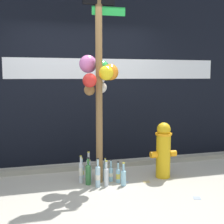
{
  "coord_description": "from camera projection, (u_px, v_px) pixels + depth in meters",
  "views": [
    {
      "loc": [
        -0.89,
        -3.7,
        1.55
      ],
      "look_at": [
        0.22,
        0.4,
        1.04
      ],
      "focal_mm": 47.28,
      "sensor_mm": 36.0,
      "label": 1
    }
  ],
  "objects": [
    {
      "name": "bottle_3",
      "position": [
        82.0,
        170.0,
        4.54
      ],
      "size": [
        0.06,
        0.06,
        0.31
      ],
      "color": "#B2DBEA",
      "rests_on": "ground_plane"
    },
    {
      "name": "bottle_10",
      "position": [
        81.0,
        171.0,
        4.3
      ],
      "size": [
        0.06,
        0.06,
        0.41
      ],
      "color": "silver",
      "rests_on": "ground_plane"
    },
    {
      "name": "bottle_8",
      "position": [
        89.0,
        168.0,
        4.44
      ],
      "size": [
        0.07,
        0.07,
        0.43
      ],
      "color": "silver",
      "rests_on": "ground_plane"
    },
    {
      "name": "ground_plane",
      "position": [
        104.0,
        192.0,
        3.96
      ],
      "size": [
        14.0,
        14.0,
        0.0
      ],
      "primitive_type": "plane",
      "color": "#ADA899"
    },
    {
      "name": "litter_2",
      "position": [
        125.0,
        182.0,
        4.34
      ],
      "size": [
        0.14,
        0.14,
        0.01
      ],
      "primitive_type": "cube",
      "rotation": [
        0.0,
        0.0,
        2.12
      ],
      "color": "#8C99B2",
      "rests_on": "ground_plane"
    },
    {
      "name": "bottle_0",
      "position": [
        98.0,
        176.0,
        4.14
      ],
      "size": [
        0.07,
        0.07,
        0.42
      ],
      "color": "#B2DBEA",
      "rests_on": "ground_plane"
    },
    {
      "name": "bottle_9",
      "position": [
        106.0,
        176.0,
        4.18
      ],
      "size": [
        0.06,
        0.06,
        0.37
      ],
      "color": "silver",
      "rests_on": "ground_plane"
    },
    {
      "name": "memorial_post",
      "position": [
        98.0,
        66.0,
        4.17
      ],
      "size": [
        0.64,
        0.57,
        2.89
      ],
      "color": "olive",
      "rests_on": "ground_plane"
    },
    {
      "name": "litter_3",
      "position": [
        197.0,
        198.0,
        3.77
      ],
      "size": [
        0.12,
        0.12,
        0.01
      ],
      "primitive_type": "cube",
      "rotation": [
        0.0,
        0.0,
        1.18
      ],
      "color": "#8C99B2",
      "rests_on": "ground_plane"
    },
    {
      "name": "bottle_7",
      "position": [
        105.0,
        171.0,
        4.41
      ],
      "size": [
        0.06,
        0.06,
        0.34
      ],
      "color": "#93CCE0",
      "rests_on": "ground_plane"
    },
    {
      "name": "bottle_6",
      "position": [
        89.0,
        173.0,
        4.33
      ],
      "size": [
        0.07,
        0.07,
        0.33
      ],
      "color": "#B2DBEA",
      "rests_on": "ground_plane"
    },
    {
      "name": "bottle_1",
      "position": [
        88.0,
        173.0,
        4.23
      ],
      "size": [
        0.08,
        0.08,
        0.4
      ],
      "color": "#337038",
      "rests_on": "ground_plane"
    },
    {
      "name": "bottle_4",
      "position": [
        124.0,
        177.0,
        4.2
      ],
      "size": [
        0.07,
        0.07,
        0.34
      ],
      "color": "#93CCE0",
      "rests_on": "ground_plane"
    },
    {
      "name": "fire_hydrant",
      "position": [
        163.0,
        150.0,
        4.52
      ],
      "size": [
        0.42,
        0.25,
        0.86
      ],
      "color": "gold",
      "rests_on": "ground_plane"
    },
    {
      "name": "bottle_2",
      "position": [
        118.0,
        175.0,
        4.32
      ],
      "size": [
        0.07,
        0.07,
        0.31
      ],
      "color": "#93CCE0",
      "rests_on": "ground_plane"
    },
    {
      "name": "curb_strip",
      "position": [
        89.0,
        166.0,
        4.97
      ],
      "size": [
        8.0,
        0.12,
        0.08
      ],
      "primitive_type": "cube",
      "color": "gray",
      "rests_on": "ground_plane"
    },
    {
      "name": "litter_0",
      "position": [
        146.0,
        182.0,
        4.35
      ],
      "size": [
        0.11,
        0.11,
        0.01
      ],
      "primitive_type": "cube",
      "rotation": [
        0.0,
        0.0,
        3.02
      ],
      "color": "tan",
      "rests_on": "ground_plane"
    },
    {
      "name": "building_wall",
      "position": [
        83.0,
        57.0,
        5.25
      ],
      "size": [
        10.0,
        0.21,
        3.79
      ],
      "color": "black",
      "rests_on": "ground_plane"
    },
    {
      "name": "bottle_5",
      "position": [
        111.0,
        173.0,
        4.37
      ],
      "size": [
        0.06,
        0.06,
        0.33
      ],
      "color": "#93CCE0",
      "rests_on": "ground_plane"
    }
  ]
}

